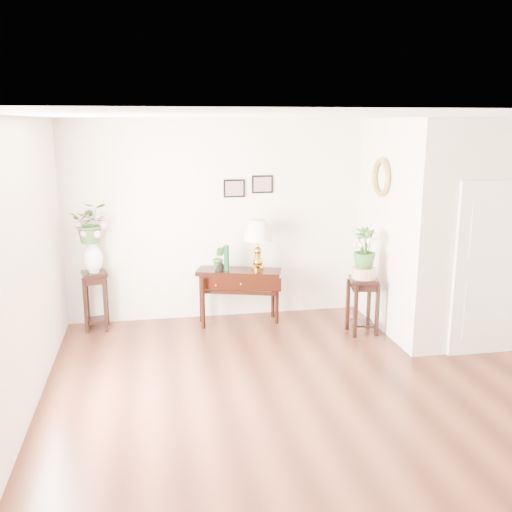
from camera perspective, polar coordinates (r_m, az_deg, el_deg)
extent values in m
cube|color=brown|center=(6.08, 8.15, -13.72)|extent=(6.00, 5.50, 0.02)
cube|color=white|center=(5.43, 9.13, 13.67)|extent=(6.00, 5.50, 0.02)
cube|color=white|center=(8.19, 2.33, 3.75)|extent=(6.00, 0.02, 2.80)
cube|color=white|center=(5.42, -22.92, -2.17)|extent=(0.02, 5.50, 2.80)
cube|color=white|center=(8.04, 18.71, 2.89)|extent=(1.80, 1.95, 2.80)
cube|color=white|center=(7.27, 22.30, -1.25)|extent=(0.90, 0.05, 2.10)
cube|color=black|center=(7.99, -2.19, 6.78)|extent=(0.30, 0.02, 0.25)
cube|color=black|center=(8.05, 0.64, 7.19)|extent=(0.30, 0.02, 0.25)
torus|color=#AB8B3A|center=(7.66, 12.40, 7.71)|extent=(0.07, 0.51, 0.51)
cube|color=black|center=(7.96, -1.72, -4.06)|extent=(1.21, 0.70, 0.76)
cube|color=#B47C20|center=(7.81, 0.18, 1.18)|extent=(0.53, 0.53, 0.70)
cylinder|color=#0D4322|center=(7.79, -2.97, -0.24)|extent=(0.08, 0.08, 0.35)
imported|color=#325C25|center=(7.78, -3.70, -0.32)|extent=(0.21, 0.18, 0.33)
cube|color=black|center=(7.99, -15.71, -4.33)|extent=(0.38, 0.38, 0.81)
imported|color=#325C25|center=(7.74, -16.20, 3.28)|extent=(0.51, 0.45, 0.54)
cube|color=black|center=(7.70, 10.59, -4.89)|extent=(0.43, 0.43, 0.76)
cylinder|color=#BAB18C|center=(7.58, 10.74, -1.58)|extent=(0.41, 0.41, 0.14)
imported|color=#325C25|center=(7.50, 10.84, 0.72)|extent=(0.32, 0.32, 0.54)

